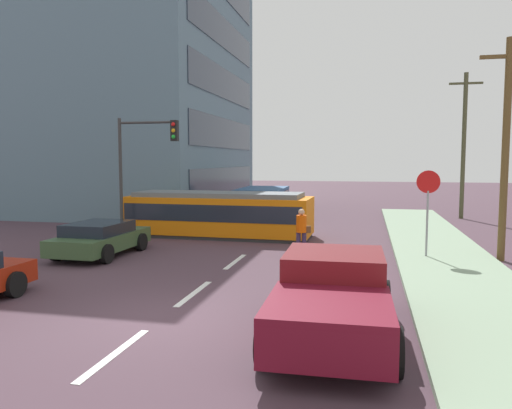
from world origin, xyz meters
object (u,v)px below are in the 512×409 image
at_px(pedestrian_crossing, 302,230).
at_px(parked_sedan_mid, 100,238).
at_px(streetcar_tram, 219,214).
at_px(city_bus, 263,201).
at_px(parked_sedan_far, 181,211).
at_px(utility_pole_near, 506,146).
at_px(stop_sign, 428,195).
at_px(traffic_light_mast, 143,155).
at_px(pickup_truck_parked, 333,296).
at_px(utility_pole_mid, 464,143).

height_order(pedestrian_crossing, parked_sedan_mid, pedestrian_crossing).
relative_size(streetcar_tram, city_bus, 1.60).
xyz_separation_m(parked_sedan_far, utility_pole_near, (14.10, -6.96, 3.21)).
height_order(stop_sign, traffic_light_mast, traffic_light_mast).
bearing_deg(traffic_light_mast, city_bus, 70.40).
relative_size(pedestrian_crossing, parked_sedan_mid, 0.41).
height_order(parked_sedan_mid, stop_sign, stop_sign).
distance_m(streetcar_tram, pedestrian_crossing, 5.59).
bearing_deg(parked_sedan_far, pedestrian_crossing, -45.78).
bearing_deg(stop_sign, pickup_truck_parked, -107.80).
height_order(pickup_truck_parked, utility_pole_near, utility_pole_near).
height_order(stop_sign, utility_pole_mid, utility_pole_mid).
distance_m(pickup_truck_parked, stop_sign, 8.56).
distance_m(parked_sedan_mid, stop_sign, 11.37).
bearing_deg(utility_pole_mid, parked_sedan_mid, -134.72).
distance_m(parked_sedan_far, utility_pole_mid, 16.43).
relative_size(streetcar_tram, utility_pole_near, 1.12).
distance_m(city_bus, utility_pole_near, 14.78).
bearing_deg(pedestrian_crossing, parked_sedan_far, 134.22).
xyz_separation_m(pedestrian_crossing, parked_sedan_far, (-7.49, 7.70, -0.32)).
relative_size(city_bus, pedestrian_crossing, 3.06).
xyz_separation_m(parked_sedan_mid, utility_pole_mid, (14.48, 14.62, 3.70)).
relative_size(city_bus, pickup_truck_parked, 1.01).
distance_m(city_bus, traffic_light_mast, 9.82).
height_order(parked_sedan_far, utility_pole_mid, utility_pole_mid).
xyz_separation_m(pickup_truck_parked, traffic_light_mast, (-8.50, 9.73, 2.76)).
relative_size(parked_sedan_far, traffic_light_mast, 0.88).
height_order(parked_sedan_mid, utility_pole_near, utility_pole_near).
height_order(parked_sedan_mid, traffic_light_mast, traffic_light_mast).
relative_size(traffic_light_mast, utility_pole_near, 0.70).
bearing_deg(streetcar_tram, traffic_light_mast, -147.54).
relative_size(pickup_truck_parked, parked_sedan_mid, 1.23).
bearing_deg(parked_sedan_far, parked_sedan_mid, -86.56).
height_order(city_bus, parked_sedan_far, city_bus).
relative_size(parked_sedan_mid, utility_pole_near, 0.56).
bearing_deg(parked_sedan_mid, city_bus, 75.32).
bearing_deg(parked_sedan_far, stop_sign, -32.32).
height_order(pickup_truck_parked, parked_sedan_far, pickup_truck_parked).
distance_m(parked_sedan_mid, utility_pole_near, 14.09).
xyz_separation_m(pickup_truck_parked, utility_pole_near, (5.01, 8.47, 3.03)).
height_order(parked_sedan_far, stop_sign, stop_sign).
bearing_deg(stop_sign, parked_sedan_far, 147.68).
relative_size(city_bus, utility_pole_mid, 0.62).
bearing_deg(traffic_light_mast, pickup_truck_parked, -48.86).
distance_m(pickup_truck_parked, utility_pole_mid, 22.05).
distance_m(streetcar_tram, utility_pole_mid, 15.41).
bearing_deg(utility_pole_mid, streetcar_tram, -140.97).
bearing_deg(stop_sign, traffic_light_mast, 171.34).
bearing_deg(parked_sedan_mid, pickup_truck_parked, -36.51).
bearing_deg(utility_pole_near, utility_pole_mid, 85.78).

